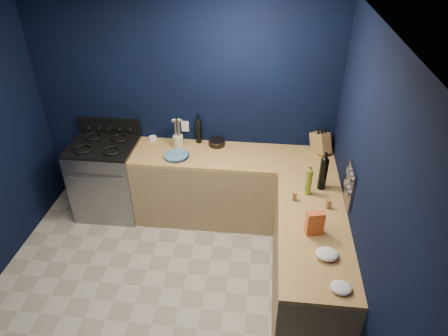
# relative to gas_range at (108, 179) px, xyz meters

# --- Properties ---
(floor) EXTENTS (3.50, 3.50, 0.02)m
(floor) POSITION_rel_gas_range_xyz_m (0.93, -1.42, -0.47)
(floor) COLOR #A9A595
(floor) RESTS_ON ground
(ceiling) EXTENTS (3.50, 3.50, 0.02)m
(ceiling) POSITION_rel_gas_range_xyz_m (0.93, -1.42, 2.15)
(ceiling) COLOR silver
(ceiling) RESTS_ON ground
(wall_back) EXTENTS (3.50, 0.02, 2.60)m
(wall_back) POSITION_rel_gas_range_xyz_m (0.93, 0.34, 0.84)
(wall_back) COLOR black
(wall_back) RESTS_ON ground
(wall_right) EXTENTS (0.02, 3.50, 2.60)m
(wall_right) POSITION_rel_gas_range_xyz_m (2.69, -1.42, 0.84)
(wall_right) COLOR black
(wall_right) RESTS_ON ground
(cab_back) EXTENTS (2.30, 0.63, 0.86)m
(cab_back) POSITION_rel_gas_range_xyz_m (1.53, 0.02, -0.03)
(cab_back) COLOR #987E56
(cab_back) RESTS_ON floor
(top_back) EXTENTS (2.30, 0.63, 0.04)m
(top_back) POSITION_rel_gas_range_xyz_m (1.53, 0.02, 0.42)
(top_back) COLOR olive
(top_back) RESTS_ON cab_back
(cab_right) EXTENTS (0.63, 1.67, 0.86)m
(cab_right) POSITION_rel_gas_range_xyz_m (2.37, -1.13, -0.03)
(cab_right) COLOR #987E56
(cab_right) RESTS_ON floor
(top_right) EXTENTS (0.63, 1.67, 0.04)m
(top_right) POSITION_rel_gas_range_xyz_m (2.37, -1.13, 0.42)
(top_right) COLOR olive
(top_right) RESTS_ON cab_right
(gas_range) EXTENTS (0.76, 0.66, 0.92)m
(gas_range) POSITION_rel_gas_range_xyz_m (0.00, 0.00, 0.00)
(gas_range) COLOR gray
(gas_range) RESTS_ON floor
(oven_door) EXTENTS (0.59, 0.02, 0.42)m
(oven_door) POSITION_rel_gas_range_xyz_m (0.00, -0.32, -0.01)
(oven_door) COLOR black
(oven_door) RESTS_ON gas_range
(cooktop) EXTENTS (0.76, 0.66, 0.03)m
(cooktop) POSITION_rel_gas_range_xyz_m (0.00, 0.00, 0.48)
(cooktop) COLOR black
(cooktop) RESTS_ON gas_range
(backguard) EXTENTS (0.76, 0.06, 0.20)m
(backguard) POSITION_rel_gas_range_xyz_m (0.00, 0.30, 0.58)
(backguard) COLOR black
(backguard) RESTS_ON gas_range
(spice_panel) EXTENTS (0.02, 0.28, 0.38)m
(spice_panel) POSITION_rel_gas_range_xyz_m (2.67, -0.87, 0.72)
(spice_panel) COLOR gray
(spice_panel) RESTS_ON wall_right
(wall_outlet) EXTENTS (0.09, 0.02, 0.13)m
(wall_outlet) POSITION_rel_gas_range_xyz_m (0.93, 0.32, 0.62)
(wall_outlet) COLOR white
(wall_outlet) RESTS_ON wall_back
(plate_stack) EXTENTS (0.35, 0.35, 0.03)m
(plate_stack) POSITION_rel_gas_range_xyz_m (0.90, -0.10, 0.46)
(plate_stack) COLOR teal
(plate_stack) RESTS_ON top_back
(ramekin) EXTENTS (0.12, 0.12, 0.04)m
(ramekin) POSITION_rel_gas_range_xyz_m (0.53, 0.27, 0.46)
(ramekin) COLOR white
(ramekin) RESTS_ON top_back
(utensil_crock) EXTENTS (0.12, 0.12, 0.14)m
(utensil_crock) POSITION_rel_gas_range_xyz_m (0.88, 0.14, 0.51)
(utensil_crock) COLOR beige
(utensil_crock) RESTS_ON top_back
(wine_bottle_back) EXTENTS (0.09, 0.09, 0.28)m
(wine_bottle_back) POSITION_rel_gas_range_xyz_m (1.10, 0.27, 0.58)
(wine_bottle_back) COLOR black
(wine_bottle_back) RESTS_ON top_back
(lemon_basket) EXTENTS (0.24, 0.24, 0.07)m
(lemon_basket) POSITION_rel_gas_range_xyz_m (1.32, 0.22, 0.48)
(lemon_basket) COLOR black
(lemon_basket) RESTS_ON top_back
(knife_block) EXTENTS (0.27, 0.30, 0.29)m
(knife_block) POSITION_rel_gas_range_xyz_m (2.52, 0.20, 0.56)
(knife_block) COLOR olive
(knife_block) RESTS_ON top_back
(wine_bottle_right) EXTENTS (0.10, 0.10, 0.33)m
(wine_bottle_right) POSITION_rel_gas_range_xyz_m (2.48, -0.53, 0.61)
(wine_bottle_right) COLOR black
(wine_bottle_right) RESTS_ON top_right
(oil_bottle) EXTENTS (0.08, 0.08, 0.28)m
(oil_bottle) POSITION_rel_gas_range_xyz_m (2.33, -0.64, 0.58)
(oil_bottle) COLOR olive
(oil_bottle) RESTS_ON top_right
(spice_jar_near) EXTENTS (0.04, 0.04, 0.09)m
(spice_jar_near) POSITION_rel_gas_range_xyz_m (2.20, -0.76, 0.49)
(spice_jar_near) COLOR olive
(spice_jar_near) RESTS_ON top_right
(spice_jar_far) EXTENTS (0.06, 0.06, 0.10)m
(spice_jar_far) POSITION_rel_gas_range_xyz_m (2.51, -0.85, 0.49)
(spice_jar_far) COLOR olive
(spice_jar_far) RESTS_ON top_right
(crouton_bag) EXTENTS (0.16, 0.10, 0.22)m
(crouton_bag) POSITION_rel_gas_range_xyz_m (2.35, -1.22, 0.55)
(crouton_bag) COLOR red
(crouton_bag) RESTS_ON top_right
(towel_front) EXTENTS (0.23, 0.21, 0.07)m
(towel_front) POSITION_rel_gas_range_xyz_m (2.43, -1.50, 0.47)
(towel_front) COLOR white
(towel_front) RESTS_ON top_right
(towel_end) EXTENTS (0.17, 0.15, 0.05)m
(towel_end) POSITION_rel_gas_range_xyz_m (2.51, -1.82, 0.46)
(towel_end) COLOR white
(towel_end) RESTS_ON top_right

